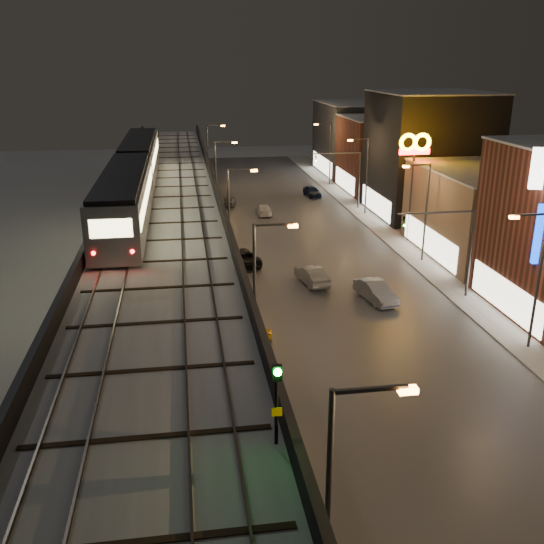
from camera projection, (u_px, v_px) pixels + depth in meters
ground at (312, 520)px, 24.50m from camera, size 220.00×220.00×0.00m
road_surface at (312, 253)px, 58.17m from camera, size 17.00×120.00×0.06m
sidewalk_right at (411, 248)px, 59.56m from camera, size 4.00×120.00×0.14m
under_viaduct_pavement at (170, 259)px, 56.28m from camera, size 11.00×120.00×0.06m
elevated_viaduct at (166, 208)px, 51.48m from camera, size 9.00×100.00×6.30m
viaduct_trackbed at (165, 199)px, 51.34m from camera, size 8.40×100.00×0.32m
viaduct_parapet_streetside at (216, 192)px, 51.82m from camera, size 0.30×100.00×1.10m
viaduct_parapet_far at (112, 195)px, 50.60m from camera, size 0.30×100.00×1.10m
building_c at (493, 213)px, 56.34m from camera, size 12.20×15.20×8.16m
building_d at (429, 155)px, 70.26m from camera, size 12.20×13.20×14.16m
building_e at (388, 154)px, 83.98m from camera, size 12.20×12.20×10.16m
building_f at (360, 138)px, 96.87m from camera, size 12.20×16.20×11.16m
streetlight_left_0 at (337, 499)px, 18.03m from camera, size 2.57×0.28×9.00m
streetlight_left_1 at (259, 287)px, 34.82m from camera, size 2.57×0.28×9.00m
streetlight_right_1 at (536, 272)px, 37.22m from camera, size 2.56×0.28×9.00m
streetlight_left_2 at (232, 213)px, 51.60m from camera, size 2.57×0.28×9.00m
streetlight_right_2 at (424, 206)px, 54.01m from camera, size 2.56×0.28×9.00m
streetlight_left_3 at (218, 175)px, 68.38m from camera, size 2.57×0.28×9.00m
streetlight_right_3 at (365, 171)px, 70.79m from camera, size 2.56×0.28×9.00m
streetlight_left_4 at (210, 152)px, 85.17m from camera, size 2.57×0.28×9.00m
streetlight_right_4 at (329, 149)px, 87.57m from camera, size 2.56×0.28×9.00m
traffic_light_rig_a at (457, 243)px, 45.73m from camera, size 6.10×0.34×7.00m
traffic_light_rig_b at (350, 173)px, 73.70m from camera, size 6.10×0.34×7.00m
subway_train at (134, 175)px, 50.62m from camera, size 3.12×37.60×3.74m
rail_signal at (277, 389)px, 17.62m from camera, size 0.32×0.41×2.73m
car_taxi at (258, 340)px, 38.74m from camera, size 2.44×3.90×1.24m
car_near_white at (312, 276)px, 49.87m from camera, size 2.29×4.63×1.46m
car_mid_silver at (241, 257)px, 54.55m from camera, size 3.60×5.62×1.44m
car_mid_dark at (263, 210)px, 71.96m from camera, size 1.84×4.28×1.23m
car_far_white at (229, 201)px, 76.58m from camera, size 2.19×3.81×1.22m
car_onc_silver at (376, 292)px, 46.29m from camera, size 2.49×4.83×1.52m
car_onc_red at (312, 192)px, 81.50m from camera, size 2.09×4.23×1.39m
sign_mcdonalds at (414, 153)px, 58.86m from camera, size 3.21×0.42×10.86m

